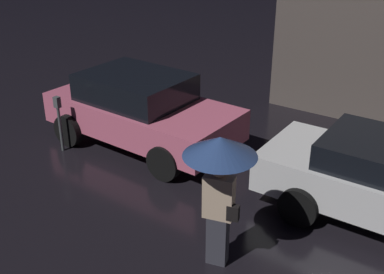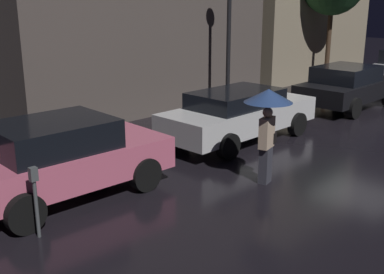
% 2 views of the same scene
% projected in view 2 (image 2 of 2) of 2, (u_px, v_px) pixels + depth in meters
% --- Properties ---
extents(ground_plane, '(60.00, 60.00, 0.00)m').
position_uv_depth(ground_plane, '(364.00, 120.00, 14.82)').
color(ground_plane, black).
extents(parked_car_pink, '(4.08, 2.04, 1.50)m').
position_uv_depth(parked_car_pink, '(60.00, 157.00, 8.99)').
color(parked_car_pink, '#DB6684').
rests_on(parked_car_pink, ground).
extents(parked_car_white, '(4.64, 1.91, 1.35)m').
position_uv_depth(parked_car_white, '(239.00, 113.00, 12.59)').
color(parked_car_white, silver).
rests_on(parked_car_white, ground).
extents(parked_car_black, '(4.11, 2.05, 1.44)m').
position_uv_depth(parked_car_black, '(347.00, 86.00, 16.28)').
color(parked_car_black, black).
rests_on(parked_car_black, ground).
extents(pedestrian_with_umbrella, '(0.96, 0.96, 1.94)m').
position_uv_depth(pedestrian_with_umbrella, '(268.00, 110.00, 9.45)').
color(pedestrian_with_umbrella, '#383842').
rests_on(pedestrian_with_umbrella, ground).
extents(parking_meter, '(0.12, 0.10, 1.17)m').
position_uv_depth(parking_meter, '(35.00, 194.00, 7.44)').
color(parking_meter, '#4C5154').
rests_on(parking_meter, ground).
extents(street_lamp_near, '(0.41, 0.41, 4.47)m').
position_uv_depth(street_lamp_near, '(229.00, 16.00, 15.31)').
color(street_lamp_near, black).
rests_on(street_lamp_near, ground).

